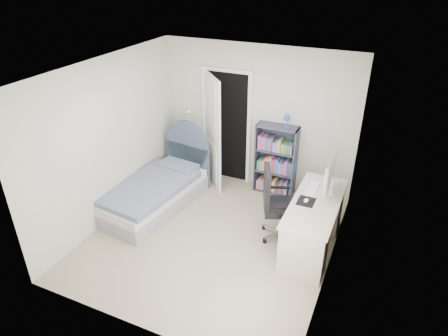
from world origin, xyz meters
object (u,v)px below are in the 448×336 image
at_px(bed, 157,190).
at_px(nightstand, 197,156).
at_px(office_chair, 276,201).
at_px(floor_lamp, 189,154).
at_px(bookcase, 276,163).
at_px(desk, 314,222).

distance_m(bed, nightstand, 1.17).
bearing_deg(bed, office_chair, -0.84).
distance_m(floor_lamp, office_chair, 2.08).
xyz_separation_m(bed, nightstand, (0.14, 1.15, 0.14)).
bearing_deg(bed, floor_lamp, 80.11).
xyz_separation_m(nightstand, floor_lamp, (0.01, -0.29, 0.18)).
distance_m(bed, bookcase, 2.07).
relative_size(desk, office_chair, 1.38).
relative_size(bed, desk, 1.31).
relative_size(nightstand, bookcase, 0.42).
relative_size(floor_lamp, bookcase, 0.98).
bearing_deg(bed, bookcase, 36.36).
bearing_deg(nightstand, bed, -96.91).
xyz_separation_m(nightstand, bookcase, (1.51, 0.06, 0.15)).
relative_size(floor_lamp, desk, 0.92).
distance_m(bed, office_chair, 2.06).
relative_size(bookcase, desk, 0.94).
distance_m(floor_lamp, desk, 2.61).
bearing_deg(desk, floor_lamp, 160.12).
distance_m(bookcase, desk, 1.57).
xyz_separation_m(bed, floor_lamp, (0.15, 0.86, 0.31)).
distance_m(nightstand, floor_lamp, 0.34).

